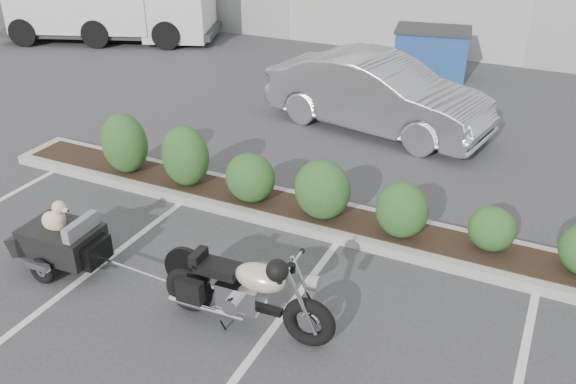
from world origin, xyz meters
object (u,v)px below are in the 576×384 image
at_px(motorcycle, 245,293).
at_px(sedan, 378,94).
at_px(pet_trailer, 62,239).
at_px(dumpster, 431,52).

height_order(motorcycle, sedan, sedan).
xyz_separation_m(pet_trailer, sedan, (2.19, 6.51, 0.32)).
bearing_deg(motorcycle, dumpster, 90.15).
height_order(sedan, dumpster, sedan).
distance_m(sedan, dumpster, 4.04).
relative_size(motorcycle, dumpster, 1.06).
distance_m(pet_trailer, dumpster, 10.79).
height_order(motorcycle, dumpster, motorcycle).
relative_size(motorcycle, pet_trailer, 1.25).
xyz_separation_m(motorcycle, dumpster, (-0.50, 10.56, 0.12)).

